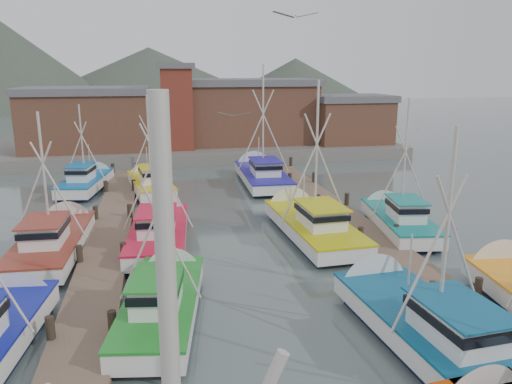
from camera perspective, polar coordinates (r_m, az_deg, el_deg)
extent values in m
plane|color=#4E5E5C|center=(20.76, 1.61, -12.39)|extent=(260.00, 260.00, 0.00)
cube|color=brown|center=(24.04, -17.35, -8.74)|extent=(2.20, 46.00, 0.40)
cylinder|color=black|center=(18.72, -22.35, -15.09)|extent=(0.30, 0.30, 1.50)
cylinder|color=black|center=(25.00, -19.47, -7.41)|extent=(0.30, 0.30, 1.50)
cylinder|color=black|center=(31.59, -17.82, -2.85)|extent=(0.30, 0.30, 1.50)
cylinder|color=black|center=(38.32, -16.76, 0.12)|extent=(0.30, 0.30, 1.50)
cylinder|color=black|center=(45.13, -16.01, 2.20)|extent=(0.30, 0.30, 1.50)
cylinder|color=black|center=(18.43, -16.03, -15.03)|extent=(0.30, 0.30, 1.50)
cylinder|color=black|center=(24.78, -14.86, -7.25)|extent=(0.30, 0.30, 1.50)
cylinder|color=black|center=(31.41, -14.20, -2.69)|extent=(0.30, 0.30, 1.50)
cylinder|color=black|center=(38.18, -13.77, 0.26)|extent=(0.30, 0.30, 1.50)
cylinder|color=black|center=(45.01, -13.47, 2.33)|extent=(0.30, 0.30, 1.50)
cube|color=brown|center=(26.40, 14.65, -6.49)|extent=(2.20, 46.00, 0.40)
cylinder|color=black|center=(21.01, 19.42, -11.54)|extent=(0.30, 0.30, 1.50)
cylinder|color=black|center=(26.76, 11.82, -5.47)|extent=(0.30, 0.30, 1.50)
cylinder|color=black|center=(33.00, 7.08, -1.57)|extent=(0.30, 0.30, 1.50)
cylinder|color=black|center=(39.49, 3.88, 1.09)|extent=(0.30, 0.30, 1.50)
cylinder|color=black|center=(46.13, 1.60, 2.98)|extent=(0.30, 0.30, 1.50)
cylinder|color=black|center=(22.06, 23.98, -10.74)|extent=(0.30, 0.30, 1.50)
cylinder|color=black|center=(27.59, 15.66, -5.11)|extent=(0.30, 0.30, 1.50)
cylinder|color=black|center=(33.67, 10.31, -1.37)|extent=(0.30, 0.30, 1.50)
cylinder|color=black|center=(40.06, 6.64, 1.21)|extent=(0.30, 0.30, 1.50)
cylinder|color=black|center=(46.62, 4.00, 3.07)|extent=(0.30, 0.30, 1.50)
cube|color=slate|center=(55.95, -6.99, 4.98)|extent=(44.00, 16.00, 1.20)
cube|color=brown|center=(53.80, -18.78, 7.59)|extent=(12.00, 8.00, 5.50)
cube|color=slate|center=(53.59, -19.04, 10.88)|extent=(12.72, 8.48, 0.70)
cube|color=brown|center=(56.28, -0.93, 8.93)|extent=(14.00, 9.00, 6.20)
cube|color=slate|center=(56.08, -0.94, 12.44)|extent=(14.84, 9.54, 0.70)
cube|color=brown|center=(56.58, 10.77, 7.85)|extent=(8.00, 6.00, 4.50)
cube|color=slate|center=(56.37, 10.89, 10.48)|extent=(8.48, 6.36, 0.70)
cube|color=maroon|center=(51.32, -9.03, 9.28)|extent=(3.00, 3.00, 8.00)
cube|color=slate|center=(51.17, -9.21, 14.03)|extent=(3.60, 3.60, 0.50)
cone|color=#495345|center=(138.14, -26.76, 8.64)|extent=(110.00, 110.00, 42.00)
cone|color=#495345|center=(148.41, -11.91, 10.08)|extent=(140.00, 140.00, 30.00)
cone|color=#495345|center=(143.88, 4.47, 10.22)|extent=(90.00, 90.00, 24.00)
cube|color=black|center=(19.49, -10.61, -14.34)|extent=(3.25, 6.98, 0.70)
cube|color=white|center=(19.20, -10.70, -12.63)|extent=(3.69, 7.93, 0.80)
cube|color=#1E8926|center=(19.03, -10.75, -11.61)|extent=(3.77, 8.02, 0.10)
cone|color=white|center=(22.70, -9.28, -8.68)|extent=(2.53, 1.47, 2.38)
cube|color=white|center=(17.97, -11.26, -11.22)|extent=(1.89, 2.51, 1.10)
cube|color=black|center=(17.88, -11.30, -10.55)|extent=(2.03, 2.75, 0.28)
cube|color=#1E8926|center=(17.73, -11.36, -9.49)|extent=(2.15, 2.92, 0.07)
cylinder|color=beige|center=(17.87, -11.23, -3.71)|extent=(0.12, 0.12, 5.54)
cylinder|color=beige|center=(18.16, -12.66, -5.66)|extent=(1.98, 0.40, 4.34)
cylinder|color=beige|center=(18.01, -9.59, -5.68)|extent=(1.98, 0.40, 4.34)
cylinder|color=beige|center=(19.81, -10.33, -6.71)|extent=(0.07, 0.07, 2.13)
cube|color=black|center=(18.44, 19.46, -16.70)|extent=(3.20, 8.26, 0.70)
cube|color=white|center=(18.13, 19.63, -14.93)|extent=(3.63, 9.39, 0.80)
cube|color=#0D567D|center=(17.95, 19.73, -13.86)|extent=(3.73, 9.49, 0.10)
cone|color=white|center=(21.68, 12.60, -9.96)|extent=(2.95, 1.30, 2.88)
cube|color=white|center=(16.92, 22.07, -13.69)|extent=(2.05, 2.88, 1.10)
cube|color=black|center=(16.82, 22.15, -12.99)|extent=(2.19, 3.17, 0.28)
cube|color=#0D567D|center=(16.67, 22.26, -11.88)|extent=(2.32, 3.36, 0.07)
cylinder|color=beige|center=(16.59, 21.01, -4.09)|extent=(0.14, 0.14, 6.47)
cylinder|color=beige|center=(16.50, 19.12, -6.82)|extent=(2.33, 0.26, 5.07)
cylinder|color=beige|center=(17.18, 22.38, -6.30)|extent=(2.33, 0.26, 5.07)
cylinder|color=beige|center=(18.68, 17.13, -8.41)|extent=(0.08, 0.08, 2.57)
cone|color=white|center=(22.00, -24.68, -10.59)|extent=(2.46, 1.37, 2.35)
cone|color=white|center=(25.15, 25.52, -7.63)|extent=(3.03, 1.44, 2.92)
cube|color=black|center=(27.22, -10.95, -5.99)|extent=(3.07, 7.72, 0.70)
cube|color=white|center=(27.01, -11.02, -4.69)|extent=(3.49, 8.77, 0.80)
cube|color=red|center=(26.90, -11.05, -3.92)|extent=(3.58, 8.86, 0.10)
cone|color=white|center=(31.14, -10.46, -2.45)|extent=(2.76, 1.32, 2.68)
cube|color=white|center=(25.75, -11.27, -3.41)|extent=(1.94, 2.70, 1.10)
cube|color=black|center=(25.68, -11.30, -2.92)|extent=(2.07, 2.97, 0.28)
cube|color=red|center=(25.58, -11.33, -2.15)|extent=(2.19, 3.15, 0.07)
cylinder|color=beige|center=(25.87, -11.45, 3.49)|extent=(0.13, 0.13, 7.08)
cylinder|color=beige|center=(26.08, -12.56, 1.66)|extent=(2.53, 0.30, 5.54)
cylinder|color=beige|center=(25.99, -10.15, 1.73)|extent=(2.53, 0.30, 5.54)
cylinder|color=beige|center=(28.04, -10.95, -0.59)|extent=(0.08, 0.08, 2.39)
cube|color=black|center=(28.07, 6.52, -5.20)|extent=(3.03, 8.29, 0.70)
cube|color=white|center=(27.86, 6.55, -3.94)|extent=(3.44, 9.42, 0.80)
cube|color=#C3C00B|center=(27.75, 6.58, -3.19)|extent=(3.53, 9.52, 0.10)
cone|color=white|center=(32.11, 3.66, -1.74)|extent=(2.95, 1.23, 2.91)
cube|color=white|center=(26.59, 7.45, -2.70)|extent=(2.00, 2.87, 1.10)
cube|color=black|center=(26.53, 7.46, -2.22)|extent=(2.13, 3.15, 0.28)
cube|color=#C3C00B|center=(26.43, 7.49, -1.47)|extent=(2.26, 3.34, 0.07)
cylinder|color=beige|center=(26.71, 6.94, 4.51)|extent=(0.14, 0.14, 7.56)
cylinder|color=beige|center=(26.67, 5.69, 2.58)|extent=(2.70, 0.22, 5.91)
cylinder|color=beige|center=(27.09, 8.06, 2.69)|extent=(2.70, 0.22, 5.91)
cylinder|color=beige|center=(28.94, 5.49, 0.06)|extent=(0.08, 0.08, 2.59)
cube|color=black|center=(27.25, -22.15, -6.78)|extent=(2.80, 7.70, 0.70)
cube|color=white|center=(27.04, -22.27, -5.48)|extent=(3.18, 8.75, 0.80)
cube|color=maroon|center=(26.93, -22.35, -4.72)|extent=(3.27, 8.84, 0.10)
cone|color=white|center=(31.10, -20.50, -3.14)|extent=(2.74, 1.22, 2.69)
cube|color=white|center=(25.80, -22.97, -4.24)|extent=(1.85, 2.66, 1.10)
cube|color=black|center=(25.73, -23.02, -3.76)|extent=(1.98, 2.93, 0.28)
cube|color=maroon|center=(25.63, -23.10, -2.99)|extent=(2.10, 3.11, 0.07)
cylinder|color=beige|center=(25.99, -23.06, 1.66)|extent=(0.14, 0.14, 6.16)
cylinder|color=beige|center=(26.30, -24.16, 0.06)|extent=(2.22, 0.20, 4.83)
cylinder|color=beige|center=(26.00, -21.64, 0.16)|extent=(2.22, 0.20, 4.83)
cylinder|color=beige|center=(28.04, -21.87, -1.35)|extent=(0.08, 0.08, 2.59)
cube|color=black|center=(29.95, 16.00, -4.43)|extent=(3.20, 6.95, 0.70)
cube|color=white|center=(29.76, 16.08, -3.24)|extent=(3.63, 7.90, 0.80)
cube|color=#117D7A|center=(29.65, 16.13, -2.54)|extent=(3.72, 7.99, 0.10)
cone|color=white|center=(33.27, 14.01, -1.57)|extent=(2.54, 1.45, 2.40)
cube|color=white|center=(28.67, 16.78, -1.96)|extent=(1.88, 2.49, 1.10)
cube|color=black|center=(28.61, 16.82, -1.52)|extent=(2.02, 2.73, 0.28)
cube|color=#117D7A|center=(28.52, 16.87, -0.82)|extent=(2.14, 2.90, 0.07)
cylinder|color=beige|center=(28.78, 16.67, 3.71)|extent=(0.13, 0.13, 6.58)
cylinder|color=beige|center=(28.75, 15.60, 2.20)|extent=(2.34, 0.44, 5.14)
cylinder|color=beige|center=(29.09, 17.51, 2.20)|extent=(2.34, 0.44, 5.14)
cylinder|color=beige|center=(30.60, 15.48, 0.37)|extent=(0.07, 0.07, 2.23)
cube|color=black|center=(38.51, -11.89, -0.13)|extent=(3.22, 7.08, 0.70)
cube|color=white|center=(38.36, -11.94, 0.81)|extent=(3.66, 8.05, 0.80)
cube|color=gold|center=(38.28, -11.97, 1.37)|extent=(3.75, 8.14, 0.10)
cone|color=white|center=(42.15, -12.71, 1.73)|extent=(2.56, 1.45, 2.42)
cube|color=white|center=(37.26, -11.80, 1.93)|extent=(1.90, 2.54, 1.10)
cube|color=black|center=(37.21, -11.82, 2.28)|extent=(2.03, 2.78, 0.28)
cube|color=gold|center=(37.14, -11.85, 2.82)|extent=(2.16, 2.95, 0.07)
cylinder|color=beige|center=(37.58, -12.18, 6.02)|extent=(0.12, 0.12, 6.28)
cylinder|color=beige|center=(37.62, -12.87, 4.86)|extent=(2.23, 0.42, 4.91)
cylinder|color=beige|center=(37.76, -11.37, 4.97)|extent=(2.23, 0.42, 4.91)
cylinder|color=beige|center=(39.40, -12.36, 3.51)|extent=(0.07, 0.07, 2.17)
cube|color=black|center=(40.72, 0.74, 0.93)|extent=(3.08, 8.70, 0.70)
cube|color=white|center=(40.57, 0.75, 1.83)|extent=(3.50, 9.89, 0.80)
cube|color=#231D9C|center=(40.50, 0.75, 2.35)|extent=(3.60, 9.99, 0.10)
cone|color=white|center=(45.33, -0.37, 2.92)|extent=(3.09, 1.20, 3.06)
cube|color=white|center=(39.25, 1.06, 2.83)|extent=(2.07, 3.00, 1.10)
cube|color=black|center=(39.21, 1.06, 3.16)|extent=(2.21, 3.30, 0.28)
cube|color=#231D9C|center=(39.14, 1.06, 3.68)|extent=(2.34, 3.50, 0.07)
cylinder|color=beige|center=(39.67, 0.82, 8.29)|extent=(0.14, 0.14, 8.42)
cylinder|color=beige|center=(39.67, -0.08, 6.86)|extent=(3.01, 0.20, 6.58)
cylinder|color=beige|center=(39.90, 1.71, 6.89)|extent=(3.01, 0.20, 6.58)
cylinder|color=beige|center=(41.98, 0.32, 4.46)|extent=(0.08, 0.08, 2.73)
cube|color=black|center=(40.59, -18.79, 0.14)|extent=(3.24, 6.90, 0.70)
cube|color=white|center=(40.45, -18.87, 1.03)|extent=(3.68, 7.84, 0.80)
cube|color=#0D67AD|center=(40.37, -18.91, 1.56)|extent=(3.76, 7.93, 0.10)
cone|color=white|center=(44.01, -17.46, 1.94)|extent=(2.50, 1.48, 2.35)
cube|color=white|center=(39.41, -19.35, 2.08)|extent=(1.88, 2.48, 1.10)
cube|color=black|center=(39.37, -19.37, 2.41)|extent=(2.01, 2.72, 0.28)
cube|color=#0D67AD|center=(39.30, -19.42, 2.92)|extent=(2.13, 2.89, 0.07)
cylinder|color=beige|center=(39.76, -19.29, 5.45)|extent=(0.13, 0.13, 5.55)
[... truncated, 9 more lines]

